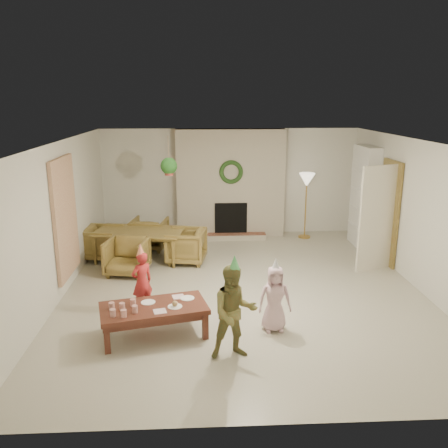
{
  "coord_description": "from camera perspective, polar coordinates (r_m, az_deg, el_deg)",
  "views": [
    {
      "loc": [
        -0.71,
        -7.5,
        3.18
      ],
      "look_at": [
        -0.3,
        0.4,
        1.05
      ],
      "focal_mm": 37.68,
      "sensor_mm": 36.0,
      "label": 1
    }
  ],
  "objects": [
    {
      "name": "floor",
      "position": [
        8.17,
        2.27,
        -7.83
      ],
      "size": [
        7.0,
        7.0,
        0.0
      ],
      "primitive_type": "plane",
      "color": "#B7B29E",
      "rests_on": "ground"
    },
    {
      "name": "ceiling",
      "position": [
        7.56,
        2.46,
        9.91
      ],
      "size": [
        7.0,
        7.0,
        0.0
      ],
      "primitive_type": "plane",
      "rotation": [
        3.14,
        0.0,
        0.0
      ],
      "color": "white",
      "rests_on": "wall_back"
    },
    {
      "name": "wall_back",
      "position": [
        11.19,
        0.72,
        5.13
      ],
      "size": [
        7.0,
        0.0,
        7.0
      ],
      "primitive_type": "plane",
      "rotation": [
        1.57,
        0.0,
        0.0
      ],
      "color": "silver",
      "rests_on": "floor"
    },
    {
      "name": "wall_front",
      "position": [
        4.49,
        6.5,
        -10.44
      ],
      "size": [
        7.0,
        0.0,
        7.0
      ],
      "primitive_type": "plane",
      "rotation": [
        -1.57,
        0.0,
        0.0
      ],
      "color": "silver",
      "rests_on": "floor"
    },
    {
      "name": "wall_left",
      "position": [
        8.07,
        -19.36,
        0.38
      ],
      "size": [
        0.0,
        7.0,
        7.0
      ],
      "primitive_type": "plane",
      "rotation": [
        1.57,
        0.0,
        1.57
      ],
      "color": "silver",
      "rests_on": "floor"
    },
    {
      "name": "wall_right",
      "position": [
        8.58,
        22.73,
        0.89
      ],
      "size": [
        0.0,
        7.0,
        7.0
      ],
      "primitive_type": "plane",
      "rotation": [
        1.57,
        0.0,
        -1.57
      ],
      "color": "silver",
      "rests_on": "floor"
    },
    {
      "name": "fireplace_mass",
      "position": [
        10.99,
        0.79,
        4.95
      ],
      "size": [
        2.5,
        0.4,
        2.5
      ],
      "primitive_type": "cube",
      "color": "#582717",
      "rests_on": "floor"
    },
    {
      "name": "fireplace_hearth",
      "position": [
        10.92,
        0.88,
        -1.53
      ],
      "size": [
        1.6,
        0.3,
        0.12
      ],
      "primitive_type": "cube",
      "color": "maroon",
      "rests_on": "floor"
    },
    {
      "name": "fireplace_firebox",
      "position": [
        10.98,
        0.83,
        0.68
      ],
      "size": [
        0.75,
        0.12,
        0.75
      ],
      "primitive_type": "cube",
      "color": "black",
      "rests_on": "floor"
    },
    {
      "name": "fireplace_wreath",
      "position": [
        10.71,
        0.87,
        6.32
      ],
      "size": [
        0.54,
        0.1,
        0.54
      ],
      "primitive_type": "torus",
      "rotation": [
        1.57,
        0.0,
        0.0
      ],
      "color": "#1D4018",
      "rests_on": "fireplace_mass"
    },
    {
      "name": "floor_lamp_base",
      "position": [
        11.23,
        9.72,
        -1.52
      ],
      "size": [
        0.28,
        0.28,
        0.03
      ],
      "primitive_type": "cylinder",
      "color": "gold",
      "rests_on": "floor"
    },
    {
      "name": "floor_lamp_post",
      "position": [
        11.05,
        9.87,
        1.93
      ],
      "size": [
        0.03,
        0.03,
        1.37
      ],
      "primitive_type": "cylinder",
      "color": "gold",
      "rests_on": "floor"
    },
    {
      "name": "floor_lamp_shade",
      "position": [
        10.93,
        10.03,
        5.3
      ],
      "size": [
        0.36,
        0.36,
        0.3
      ],
      "primitive_type": "cone",
      "rotation": [
        3.14,
        0.0,
        0.0
      ],
      "color": "beige",
      "rests_on": "floor_lamp_post"
    },
    {
      "name": "bookshelf_carcass",
      "position": [
        10.62,
        16.64,
        3.14
      ],
      "size": [
        0.3,
        1.0,
        2.2
      ],
      "primitive_type": "cube",
      "color": "white",
      "rests_on": "floor"
    },
    {
      "name": "bookshelf_shelf_a",
      "position": [
        10.76,
        16.29,
        -0.24
      ],
      "size": [
        0.3,
        0.92,
        0.03
      ],
      "primitive_type": "cube",
      "color": "white",
      "rests_on": "bookshelf_carcass"
    },
    {
      "name": "bookshelf_shelf_b",
      "position": [
        10.67,
        16.44,
        1.83
      ],
      "size": [
        0.3,
        0.92,
        0.03
      ],
      "primitive_type": "cube",
      "color": "white",
      "rests_on": "bookshelf_carcass"
    },
    {
      "name": "bookshelf_shelf_c",
      "position": [
        10.59,
        16.6,
        3.94
      ],
      "size": [
        0.3,
        0.92,
        0.03
      ],
      "primitive_type": "cube",
      "color": "white",
      "rests_on": "bookshelf_carcass"
    },
    {
      "name": "bookshelf_shelf_d",
      "position": [
        10.52,
        16.76,
        6.07
      ],
      "size": [
        0.3,
        0.92,
        0.03
      ],
      "primitive_type": "cube",
      "color": "white",
      "rests_on": "bookshelf_carcass"
    },
    {
      "name": "books_row_lower",
      "position": [
        10.59,
        16.5,
        0.27
      ],
      "size": [
        0.2,
        0.4,
        0.24
      ],
      "primitive_type": "cube",
      "color": "#A0381D",
      "rests_on": "bookshelf_shelf_a"
    },
    {
      "name": "books_row_mid",
      "position": [
        10.68,
        16.31,
        2.62
      ],
      "size": [
        0.2,
        0.44,
        0.24
      ],
      "primitive_type": "cube",
      "color": "#274691",
      "rests_on": "bookshelf_shelf_b"
    },
    {
      "name": "books_row_upper",
      "position": [
        10.47,
        16.73,
        4.53
      ],
      "size": [
        0.2,
        0.36,
        0.22
      ],
      "primitive_type": "cube",
      "color": "#A98324",
      "rests_on": "bookshelf_shelf_c"
    },
    {
      "name": "door_frame",
      "position": [
        9.68,
        19.4,
        1.31
      ],
      "size": [
        0.05,
        0.86,
        2.04
      ],
      "primitive_type": "cube",
      "color": "olive",
      "rests_on": "floor"
    },
    {
      "name": "door_leaf",
      "position": [
        9.2,
        18.07,
        0.62
      ],
      "size": [
        0.77,
        0.32,
        2.0
      ],
      "primitive_type": "cube",
      "rotation": [
        0.0,
        0.0,
        -1.22
      ],
      "color": "beige",
      "rests_on": "floor"
    },
    {
      "name": "curtain_panel",
      "position": [
        8.25,
        -18.72,
        0.73
      ],
      "size": [
        0.06,
        1.2,
        2.0
      ],
      "primitive_type": "cube",
      "color": "beige",
      "rests_on": "wall_left"
    },
    {
      "name": "dining_table",
      "position": [
        9.59,
        -10.25,
        -2.61
      ],
      "size": [
        1.88,
        1.25,
        0.61
      ],
      "primitive_type": "imported",
      "rotation": [
        0.0,
        0.0,
        -0.17
      ],
      "color": "olive",
      "rests_on": "floor"
    },
    {
      "name": "dining_chair_near",
      "position": [
        8.89,
        -11.69,
        -3.89
      ],
      "size": [
        0.84,
        0.86,
        0.68
      ],
      "primitive_type": "imported",
      "rotation": [
        0.0,
        0.0,
        -0.17
      ],
      "color": "olive",
      "rests_on": "floor"
    },
    {
      "name": "dining_chair_far",
      "position": [
        10.28,
        -9.03,
        -1.16
      ],
      "size": [
        0.84,
        0.86,
        0.68
      ],
      "primitive_type": "imported",
      "rotation": [
        0.0,
        0.0,
        2.97
      ],
      "color": "olive",
      "rests_on": "floor"
    },
    {
      "name": "dining_chair_left",
      "position": [
        9.83,
        -14.54,
        -2.23
      ],
      "size": [
        0.86,
        0.84,
        0.68
      ],
      "primitive_type": "imported",
      "rotation": [
        0.0,
        0.0,
        1.4
      ],
      "color": "olive",
      "rests_on": "floor"
    },
    {
      "name": "dining_chair_right",
      "position": [
        9.35,
        -4.63,
        -2.67
      ],
      "size": [
        0.86,
        0.84,
        0.68
      ],
      "primitive_type": "imported",
      "rotation": [
        0.0,
        0.0,
        -1.74
      ],
      "color": "olive",
      "rests_on": "floor"
    },
    {
      "name": "hanging_plant_cord",
      "position": [
        9.07,
        -6.75,
        8.45
      ],
      "size": [
        0.01,
        0.01,
        0.7
      ],
      "primitive_type": "cylinder",
      "color": "tan",
      "rests_on": "ceiling"
    },
    {
      "name": "hanging_plant_pot",
      "position": [
        9.12,
        -6.68,
        6.27
      ],
      "size": [
        0.16,
        0.16,
        0.12
      ],
      "primitive_type": "cylinder",
      "color": "#9A3B31",
      "rests_on": "hanging_plant_cord"
    },
    {
      "name": "hanging_plant_foliage",
      "position": [
        9.1,
        -6.71,
        7.02
      ],
      "size": [
        0.32,
        0.32,
        0.32
      ],
      "primitive_type": "sphere",
      "color": "#1D531B",
      "rests_on": "hanging_plant_pot"
    },
    {
      "name": "coffee_table_top",
      "position": [
        6.57,
        -8.54,
        -10.07
      ],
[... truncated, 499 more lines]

